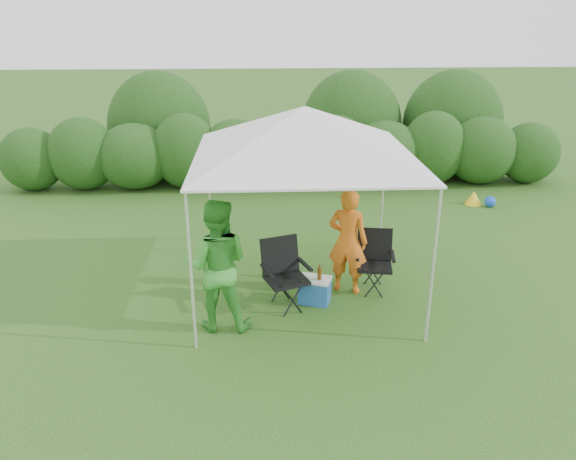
{
  "coord_description": "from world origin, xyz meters",
  "views": [
    {
      "loc": [
        -0.64,
        -7.22,
        4.07
      ],
      "look_at": [
        -0.24,
        0.4,
        1.05
      ],
      "focal_mm": 35.0,
      "sensor_mm": 36.0,
      "label": 1
    }
  ],
  "objects_px": {
    "chair_right": "(375,257)",
    "canopy": "(305,133)",
    "chair_left": "(284,269)",
    "woman": "(217,265)",
    "cooler": "(315,290)",
    "man": "(348,241)"
  },
  "relations": [
    {
      "from": "chair_right",
      "to": "man",
      "type": "distance_m",
      "value": 0.53
    },
    {
      "from": "canopy",
      "to": "cooler",
      "type": "relative_size",
      "value": 5.71
    },
    {
      "from": "woman",
      "to": "chair_right",
      "type": "bearing_deg",
      "value": -152.8
    },
    {
      "from": "man",
      "to": "cooler",
      "type": "distance_m",
      "value": 0.88
    },
    {
      "from": "woman",
      "to": "chair_left",
      "type": "bearing_deg",
      "value": -144.87
    },
    {
      "from": "canopy",
      "to": "chair_left",
      "type": "height_order",
      "value": "canopy"
    },
    {
      "from": "canopy",
      "to": "chair_left",
      "type": "bearing_deg",
      "value": -127.07
    },
    {
      "from": "chair_right",
      "to": "cooler",
      "type": "bearing_deg",
      "value": -148.37
    },
    {
      "from": "woman",
      "to": "cooler",
      "type": "xyz_separation_m",
      "value": [
        1.37,
        0.6,
        -0.72
      ]
    },
    {
      "from": "chair_right",
      "to": "chair_left",
      "type": "xyz_separation_m",
      "value": [
        -1.41,
        -0.45,
        0.04
      ]
    },
    {
      "from": "canopy",
      "to": "woman",
      "type": "bearing_deg",
      "value": -141.53
    },
    {
      "from": "canopy",
      "to": "chair_left",
      "type": "relative_size",
      "value": 3.06
    },
    {
      "from": "canopy",
      "to": "man",
      "type": "xyz_separation_m",
      "value": [
        0.66,
        -0.03,
        -1.64
      ]
    },
    {
      "from": "chair_right",
      "to": "canopy",
      "type": "bearing_deg",
      "value": -169.59
    },
    {
      "from": "chair_right",
      "to": "man",
      "type": "relative_size",
      "value": 0.57
    },
    {
      "from": "canopy",
      "to": "woman",
      "type": "height_order",
      "value": "canopy"
    },
    {
      "from": "woman",
      "to": "cooler",
      "type": "distance_m",
      "value": 1.66
    },
    {
      "from": "man",
      "to": "woman",
      "type": "bearing_deg",
      "value": 48.78
    },
    {
      "from": "man",
      "to": "cooler",
      "type": "height_order",
      "value": "man"
    },
    {
      "from": "cooler",
      "to": "canopy",
      "type": "bearing_deg",
      "value": 129.99
    },
    {
      "from": "canopy",
      "to": "cooler",
      "type": "distance_m",
      "value": 2.3
    },
    {
      "from": "cooler",
      "to": "chair_right",
      "type": "bearing_deg",
      "value": 41.83
    }
  ]
}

